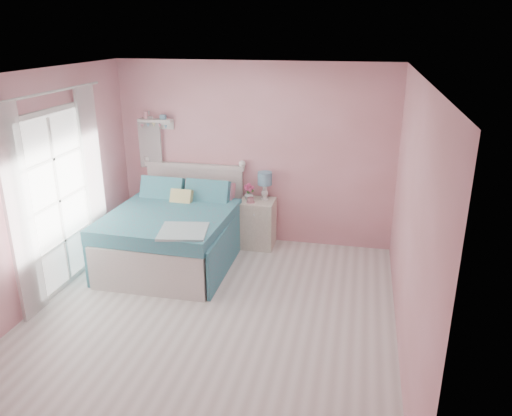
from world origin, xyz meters
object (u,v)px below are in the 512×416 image
at_px(bed, 174,234).
at_px(vase, 249,195).
at_px(nightstand, 258,223).
at_px(table_lamp, 265,181).
at_px(teacup, 251,200).

distance_m(bed, vase, 1.20).
height_order(bed, nightstand, bed).
distance_m(bed, table_lamp, 1.47).
distance_m(nightstand, teacup, 0.40).
bearing_deg(nightstand, teacup, -128.92).
xyz_separation_m(bed, nightstand, (1.00, 0.72, -0.04)).
xyz_separation_m(bed, vase, (0.86, 0.75, 0.37)).
bearing_deg(table_lamp, nightstand, -136.18).
bearing_deg(bed, vase, 42.83).
relative_size(vase, teacup, 1.43).
bearing_deg(bed, table_lamp, 38.55).
height_order(table_lamp, vase, table_lamp).
relative_size(bed, vase, 14.41).
height_order(bed, teacup, bed).
height_order(nightstand, teacup, teacup).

